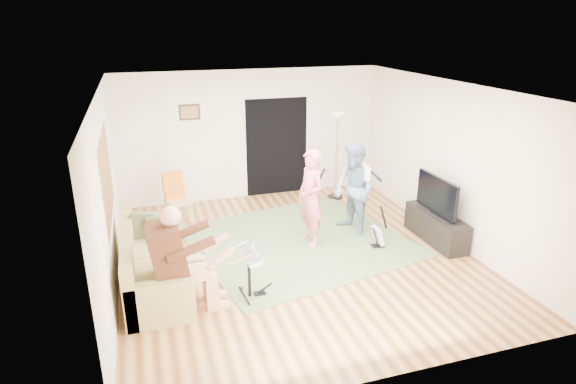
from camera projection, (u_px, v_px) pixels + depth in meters
The scene contains 19 objects.
floor at pixel (296, 255), 7.86m from camera, with size 6.00×6.00×0.00m, color brown.
walls at pixel (296, 177), 7.41m from camera, with size 5.50×6.00×2.70m, color silver, non-canonical shape.
ceiling at pixel (297, 88), 6.95m from camera, with size 6.00×6.00×0.00m, color white.
window_blinds at pixel (107, 177), 6.75m from camera, with size 2.05×2.05×0.00m, color brown.
doorway at pixel (277, 147), 10.35m from camera, with size 2.10×2.10×0.00m, color black.
picture_frame at pixel (190, 112), 9.55m from camera, with size 0.42×0.03×0.32m, color #3F2314.
area_rug at pixel (298, 241), 8.35m from camera, with size 3.43×3.19×0.02m, color #546A40.
sofa at pixel (150, 270), 6.82m from camera, with size 0.87×2.10×0.85m.
drummer at pixel (185, 269), 6.26m from camera, with size 0.95×0.53×1.46m.
drum_kit at pixel (249, 277), 6.59m from camera, with size 0.38×0.69×0.71m.
singer at pixel (311, 198), 8.04m from camera, with size 0.60×0.39×1.65m, color #EF6883.
microphone at pixel (322, 174), 7.96m from camera, with size 0.06×0.06×0.24m, color black, non-canonical shape.
guitarist at pixel (354, 189), 8.43m from camera, with size 0.80×0.63×1.66m, color #6D86A0.
guitar_held at pixel (365, 172), 8.39m from camera, with size 0.12×0.60×0.26m, color white, non-canonical shape.
guitar_spare at pixel (378, 235), 8.09m from camera, with size 0.27×0.24×0.74m.
torchiere_lamp at pixel (337, 140), 10.00m from camera, with size 0.33×0.33×1.84m.
dining_chair at pixel (179, 206), 9.01m from camera, with size 0.52×0.55×0.97m.
tv_cabinet at pixel (436, 227), 8.33m from camera, with size 0.40×1.40×0.50m, color black.
television at pixel (437, 195), 8.11m from camera, with size 0.06×1.09×0.63m, color black.
Camera 1 is at (-2.23, -6.69, 3.64)m, focal length 30.00 mm.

